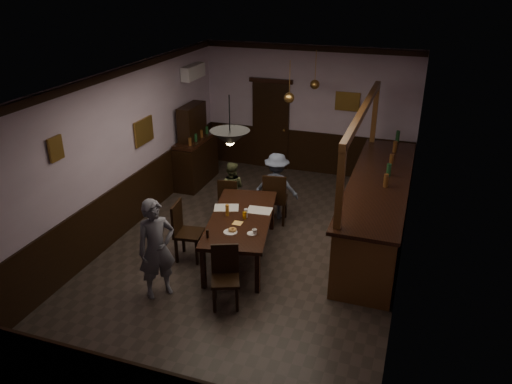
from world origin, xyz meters
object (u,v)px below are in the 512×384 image
at_px(chair_near, 225,273).
at_px(pendant_iron, 230,138).
at_px(sideboard, 195,153).
at_px(pendant_brass_far, 315,85).
at_px(chair_far_right, 275,197).
at_px(soda_can, 244,215).
at_px(person_standing, 157,249).
at_px(person_seated_left, 231,189).
at_px(dining_table, 241,220).
at_px(chair_side, 184,229).
at_px(person_seated_right, 277,186).
at_px(pendant_brass_mid, 289,98).
at_px(bar_counter, 378,207).
at_px(coffee_cup, 254,231).
at_px(chair_far_left, 229,198).

relative_size(chair_near, pendant_iron, 1.29).
bearing_deg(sideboard, pendant_iron, -56.87).
xyz_separation_m(pendant_iron, pendant_brass_far, (0.26, 4.19, -0.09)).
distance_m(chair_far_right, soda_can, 1.39).
bearing_deg(person_standing, person_seated_left, 40.63).
distance_m(person_standing, soda_can, 1.64).
bearing_deg(soda_can, dining_table, 154.39).
height_order(chair_side, person_seated_right, person_seated_right).
height_order(chair_far_right, soda_can, chair_far_right).
bearing_deg(soda_can, pendant_iron, -84.25).
bearing_deg(pendant_brass_far, dining_table, -96.96).
distance_m(chair_side, pendant_brass_mid, 3.21).
xyz_separation_m(chair_side, bar_counter, (2.99, 1.75, 0.06)).
distance_m(chair_near, pendant_brass_mid, 3.84).
distance_m(person_seated_left, pendant_brass_far, 2.87).
xyz_separation_m(person_seated_right, pendant_iron, (0.01, -2.39, 1.72)).
bearing_deg(bar_counter, pendant_brass_far, 129.91).
height_order(person_seated_left, soda_can, person_seated_left).
xyz_separation_m(bar_counter, pendant_iron, (-1.95, -2.16, 1.77)).
relative_size(dining_table, person_standing, 1.50).
bearing_deg(person_seated_left, pendant_brass_mid, -154.56).
bearing_deg(coffee_cup, chair_far_right, 85.64).
bearing_deg(pendant_brass_mid, person_standing, -105.90).
distance_m(soda_can, pendant_brass_mid, 2.61).
distance_m(chair_far_right, pendant_iron, 2.79).
distance_m(chair_far_right, sideboard, 2.66).
bearing_deg(pendant_brass_far, person_standing, -104.00).
height_order(person_seated_right, pendant_brass_far, pendant_brass_far).
bearing_deg(pendant_brass_far, soda_can, -95.58).
xyz_separation_m(chair_far_right, pendant_brass_mid, (0.02, 0.77, 1.73)).
relative_size(chair_far_left, pendant_iron, 1.23).
height_order(dining_table, chair_side, chair_side).
relative_size(coffee_cup, sideboard, 0.04).
bearing_deg(dining_table, person_standing, -118.90).
xyz_separation_m(soda_can, pendant_brass_mid, (0.14, 2.13, 1.49)).
bearing_deg(pendant_brass_mid, chair_far_right, -91.55).
height_order(person_standing, coffee_cup, person_standing).
bearing_deg(person_standing, chair_far_right, 21.96).
bearing_deg(chair_far_left, person_seated_right, -161.46).
bearing_deg(chair_far_right, pendant_brass_far, -105.44).
xyz_separation_m(chair_side, sideboard, (-1.22, 3.03, 0.17)).
relative_size(chair_near, pendant_brass_far, 1.15).
distance_m(dining_table, pendant_brass_far, 3.79).
bearing_deg(sideboard, dining_table, -51.80).
xyz_separation_m(person_standing, sideboard, (-1.31, 4.09, -0.05)).
bearing_deg(pendant_iron, chair_side, 158.18).
xyz_separation_m(person_standing, soda_can, (0.87, 1.39, 0.03)).
bearing_deg(sideboard, chair_far_left, -46.81).
relative_size(dining_table, person_seated_right, 1.76).
height_order(chair_near, pendant_brass_far, pendant_brass_far).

